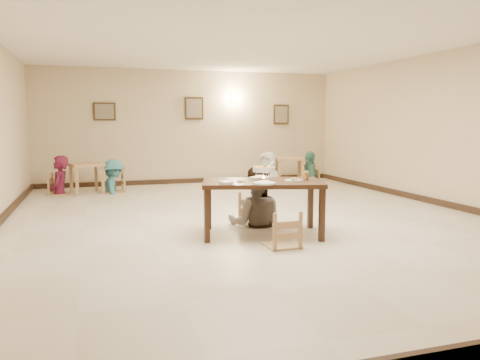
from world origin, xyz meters
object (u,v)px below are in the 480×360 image
object	(u,v)px
bg_diner_a	(58,156)
main_diner	(256,167)
chair_near	(282,212)
bg_chair_lr	(113,171)
drink_glass	(306,176)
bg_chair_rr	(310,167)
bg_table_left	(87,169)
main_table	(262,186)
bg_chair_rl	(269,167)
bg_table_right	(289,163)
bg_diner_c	(269,152)
bg_diner_b	(113,159)
bg_chair_ll	(59,174)
chair_far	(255,196)
bg_diner_d	(310,151)
curry_warmer	(264,169)

from	to	relation	value
bg_diner_a	main_diner	bearing A→B (deg)	45.91
chair_near	bg_chair_lr	bearing A→B (deg)	-72.02
drink_glass	bg_chair_rr	world-z (taller)	drink_glass
drink_glass	bg_chair_lr	size ratio (longest dim) A/B	0.13
main_diner	bg_table_left	distance (m)	5.05
main_table	bg_chair_rl	xyz separation A→B (m)	(1.99, 4.95, -0.23)
bg_table_right	bg_chair_lr	world-z (taller)	bg_chair_lr
bg_table_right	bg_diner_a	size ratio (longest dim) A/B	0.50
main_table	main_diner	size ratio (longest dim) A/B	1.01
bg_chair_rr	bg_diner_c	bearing A→B (deg)	-80.23
bg_diner_b	bg_diner_a	bearing A→B (deg)	82.50
main_table	bg_chair_ll	xyz separation A→B (m)	(-3.07, 4.97, -0.25)
drink_glass	bg_diner_a	world-z (taller)	bg_diner_a
main_table	bg_table_left	world-z (taller)	main_table
bg_table_right	bg_chair_rr	size ratio (longest dim) A/B	0.97
chair_far	main_diner	world-z (taller)	main_diner
bg_table_right	bg_chair_rl	size ratio (longest dim) A/B	0.92
bg_table_left	bg_diner_a	bearing A→B (deg)	-177.50
bg_diner_b	bg_table_left	bearing A→B (deg)	78.93
bg_table_left	bg_chair_lr	bearing A→B (deg)	-4.65
main_diner	bg_chair_lr	distance (m)	4.73
bg_table_right	main_table	bearing A→B (deg)	-117.43
bg_table_right	bg_diner_d	distance (m)	0.66
drink_glass	bg_diner_c	bearing A→B (deg)	75.18
chair_far	bg_diner_c	size ratio (longest dim) A/B	0.52
bg_table_right	bg_chair_rr	bearing A→B (deg)	-0.15
bg_chair_lr	bg_chair_rl	bearing A→B (deg)	85.99
curry_warmer	bg_chair_rr	size ratio (longest dim) A/B	0.38
main_diner	bg_chair_lr	bearing A→B (deg)	-43.81
curry_warmer	bg_chair_rl	size ratio (longest dim) A/B	0.36
bg_table_left	bg_chair_rl	bearing A→B (deg)	-0.66
main_table	chair_far	bearing A→B (deg)	94.25
drink_glass	bg_diner_a	bearing A→B (deg)	126.26
bg_chair_rr	bg_diner_b	bearing A→B (deg)	-80.60
curry_warmer	bg_chair_lr	size ratio (longest dim) A/B	0.34
bg_diner_c	chair_far	bearing A→B (deg)	-53.10
bg_chair_lr	bg_chair_rr	size ratio (longest dim) A/B	1.11
bg_table_right	bg_chair_ll	size ratio (longest dim) A/B	0.97
chair_far	bg_chair_lr	world-z (taller)	bg_chair_lr
curry_warmer	bg_diner_b	distance (m)	5.32
bg_table_right	bg_diner_c	xyz separation A→B (m)	(-0.59, -0.01, 0.30)
bg_chair_lr	bg_chair_rl	world-z (taller)	bg_chair_lr
bg_chair_ll	bg_chair_rl	distance (m)	5.05
main_table	drink_glass	distance (m)	0.67
chair_near	bg_chair_rr	distance (m)	6.45
chair_far	drink_glass	bearing A→B (deg)	-61.96
bg_table_left	bg_diner_c	bearing A→B (deg)	-0.66
main_table	bg_chair_rl	world-z (taller)	bg_chair_rl
bg_diner_b	chair_near	bearing A→B (deg)	-167.70
main_diner	bg_chair_rr	size ratio (longest dim) A/B	2.02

